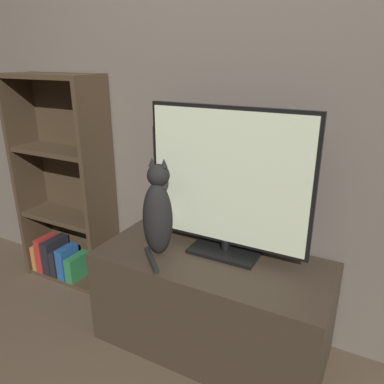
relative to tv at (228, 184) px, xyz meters
The scene contains 5 objects.
wall_back 0.44m from the tv, 98.21° to the left, with size 4.80×0.05×2.60m.
tv_stand 0.66m from the tv, 108.34° to the right, with size 1.21×0.55×0.54m.
tv is the anchor object (origin of this frame).
cat 0.38m from the tv, 151.57° to the right, with size 0.21×0.28×0.51m.
bookshelf 1.26m from the tv, behind, with size 0.67×0.28×1.42m.
Camera 1 is at (0.71, -0.63, 1.51)m, focal length 35.00 mm.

